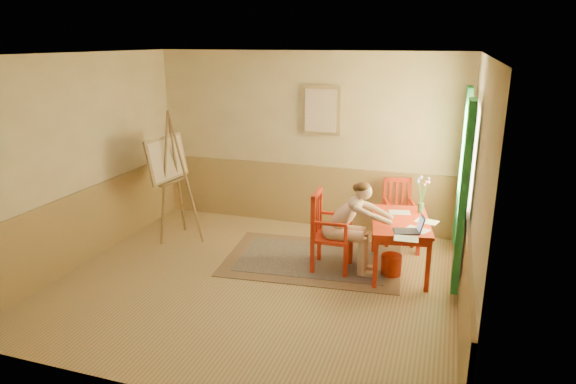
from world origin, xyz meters
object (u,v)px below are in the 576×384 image
(chair_left, at_px, (328,231))
(easel, at_px, (169,164))
(laptop, at_px, (411,229))
(figure, at_px, (350,223))
(chair_back, at_px, (398,211))
(table, at_px, (400,226))

(chair_left, height_order, easel, easel)
(laptop, xyz_separation_m, easel, (-3.61, 0.55, 0.41))
(chair_left, height_order, figure, figure)
(chair_left, distance_m, figure, 0.32)
(chair_left, relative_size, easel, 0.54)
(chair_left, height_order, laptop, chair_left)
(chair_back, relative_size, laptop, 2.45)
(table, xyz_separation_m, laptop, (0.16, -0.41, 0.13))
(chair_left, bearing_deg, chair_back, 58.76)
(chair_left, bearing_deg, laptop, -9.75)
(table, height_order, laptop, laptop)
(chair_back, height_order, easel, easel)
(laptop, bearing_deg, chair_back, 101.61)
(easel, bearing_deg, figure, -7.54)
(table, bearing_deg, chair_left, -165.74)
(chair_left, xyz_separation_m, laptop, (1.06, -0.18, 0.23))
(figure, xyz_separation_m, easel, (-2.84, 0.38, 0.48))
(laptop, bearing_deg, table, 111.51)
(laptop, height_order, easel, easel)
(laptop, bearing_deg, easel, 171.34)
(table, bearing_deg, figure, -159.06)
(table, bearing_deg, chair_back, 97.43)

